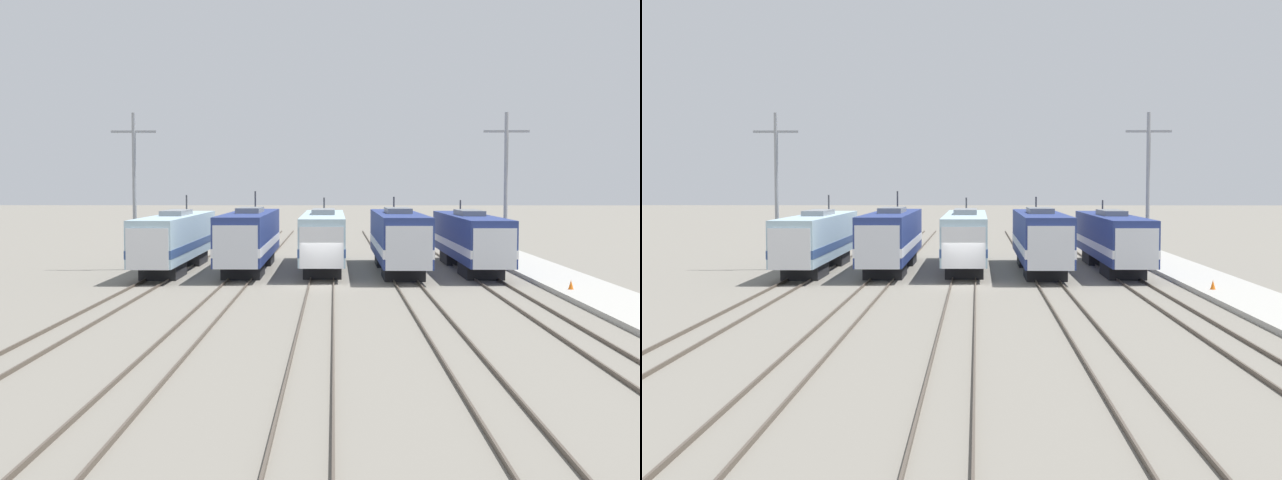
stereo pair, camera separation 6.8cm
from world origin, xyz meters
TOP-DOWN VIEW (x-y plane):
  - ground_plane at (0.00, 0.00)m, footprint 400.00×400.00m
  - rail_pair_far_left at (-10.16, 0.00)m, footprint 1.50×120.00m
  - rail_pair_center_left at (-5.08, 0.00)m, footprint 1.51×120.00m
  - rail_pair_center at (0.00, 0.00)m, footprint 1.51×120.00m
  - rail_pair_center_right at (5.08, 0.00)m, footprint 1.51×120.00m
  - rail_pair_far_right at (10.16, 0.00)m, footprint 1.50×120.00m
  - locomotive_far_left at (-10.16, 9.13)m, footprint 2.76×19.58m
  - locomotive_center_left at (-5.08, 9.43)m, footprint 2.93×18.97m
  - locomotive_center at (0.00, 9.92)m, footprint 2.89×19.16m
  - locomotive_center_right at (5.08, 8.52)m, footprint 3.00×18.50m
  - locomotive_far_right at (10.16, 9.94)m, footprint 2.82×20.04m
  - catenary_tower_left at (-13.13, 10.04)m, footprint 3.14×0.27m
  - catenary_tower_right at (12.60, 10.04)m, footprint 3.14×0.27m
  - platform at (14.69, 0.00)m, footprint 4.00×120.00m
  - traffic_cone at (13.57, -3.51)m, footprint 0.29×0.29m

SIDE VIEW (x-z plane):
  - ground_plane at x=0.00m, z-range 0.00..0.00m
  - rail_pair_far_left at x=-10.16m, z-range 0.00..0.15m
  - rail_pair_center_left at x=-5.08m, z-range 0.00..0.15m
  - rail_pair_center at x=0.00m, z-range 0.00..0.15m
  - rail_pair_center_right at x=5.08m, z-range 0.00..0.15m
  - rail_pair_far_right at x=10.16m, z-range 0.00..0.15m
  - platform at x=14.69m, z-range 0.00..0.27m
  - traffic_cone at x=13.57m, z-range 0.27..0.78m
  - locomotive_far_right at x=10.16m, z-range -0.24..4.53m
  - locomotive_far_left at x=-10.16m, z-range -0.43..4.74m
  - locomotive_center at x=0.00m, z-range -0.31..4.66m
  - locomotive_center_left at x=-5.08m, z-range -0.49..4.96m
  - locomotive_center_right at x=5.08m, z-range -0.28..4.76m
  - catenary_tower_left at x=-13.13m, z-range 0.37..11.27m
  - catenary_tower_right at x=12.60m, z-range 0.37..11.27m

